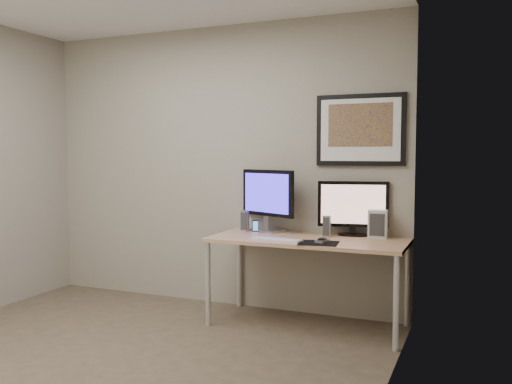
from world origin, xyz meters
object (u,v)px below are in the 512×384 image
monitor_tv (353,207)px  keyboard (276,239)px  desk (308,246)px  fan_unit (378,224)px  speaker_right (327,226)px  speaker_left (245,221)px  framed_art (360,130)px  phone_dock (255,227)px  monitor_large (268,197)px

monitor_tv → keyboard: monitor_tv is taller
desk → fan_unit: (0.53, 0.23, 0.18)m
speaker_right → monitor_tv: bearing=34.0°
speaker_left → speaker_right: (0.77, -0.05, -0.00)m
speaker_left → fan_unit: size_ratio=0.81×
speaker_left → speaker_right: bearing=-9.0°
monitor_tv → desk: bearing=-150.2°
desk → speaker_right: speaker_right is taller
framed_art → speaker_left: 1.28m
framed_art → keyboard: size_ratio=1.74×
phone_dock → monitor_large: bearing=50.3°
framed_art → monitor_tv: (-0.04, -0.06, -0.65)m
speaker_right → phone_dock: (-0.63, -0.04, -0.03)m
desk → monitor_large: (-0.45, 0.24, 0.37)m
speaker_left → speaker_right: 0.77m
speaker_left → speaker_right: size_ratio=1.04×
framed_art → fan_unit: (0.18, -0.10, -0.78)m
monitor_large → phone_dock: (-0.05, -0.15, -0.24)m
framed_art → monitor_tv: framed_art is taller
speaker_right → phone_dock: 0.63m
monitor_large → keyboard: bearing=-36.7°
keyboard → fan_unit: 0.85m
phone_dock → keyboard: bearing=-63.4°
monitor_tv → monitor_large: bearing=171.4°
framed_art → phone_dock: (-0.85, -0.24, -0.83)m
monitor_large → speaker_left: bearing=-140.7°
speaker_left → phone_dock: (0.14, -0.09, -0.03)m
phone_dock → fan_unit: 1.04m
speaker_right → framed_art: bearing=38.6°
fan_unit → keyboard: bearing=-151.8°
monitor_large → speaker_right: (0.57, -0.11, -0.21)m
monitor_tv → speaker_right: bearing=-154.1°
monitor_tv → phone_dock: size_ratio=4.87×
monitor_tv → phone_dock: 0.85m
desk → speaker_right: 0.24m
desk → keyboard: bearing=-134.1°
framed_art → speaker_left: size_ratio=4.02×
framed_art → fan_unit: size_ratio=3.24×
monitor_large → phone_dock: monitor_large is taller
framed_art → speaker_left: (-0.99, -0.15, -0.80)m
monitor_large → fan_unit: bearing=23.7°
desk → monitor_large: size_ratio=2.82×
framed_art → keyboard: framed_art is taller
speaker_left → keyboard: bearing=-46.1°
speaker_left → phone_dock: 0.17m
framed_art → phone_dock: 1.21m
monitor_large → keyboard: monitor_large is taller
desk → framed_art: bearing=43.5°
monitor_tv → fan_unit: (0.22, -0.04, -0.13)m
speaker_right → phone_dock: speaker_right is taller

